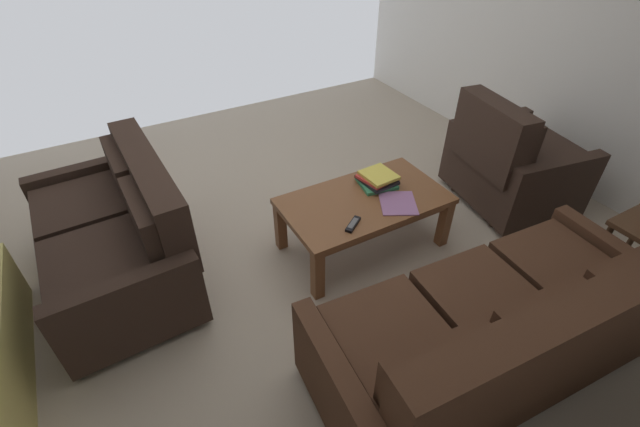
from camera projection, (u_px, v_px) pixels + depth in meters
name	position (u px, v px, depth m)	size (l,w,h in m)	color
ground_plane	(302.00, 237.00, 3.31)	(4.95, 5.00, 0.01)	tan
wall_left	(575.00, 1.00, 3.39)	(0.12, 5.00, 2.82)	white
sofa_main	(498.00, 333.00, 2.18)	(1.92, 0.94, 0.83)	black
loveseat_near	(119.00, 235.00, 2.77)	(0.87, 1.45, 0.85)	black
coffee_table	(364.00, 206.00, 3.01)	(1.15, 0.64, 0.43)	brown
armchair_side	(510.00, 162.00, 3.44)	(0.93, 1.01, 0.92)	black
book_stack	(377.00, 179.00, 3.09)	(0.28, 0.28, 0.09)	#337F51
tv_remote	(353.00, 224.00, 2.74)	(0.16, 0.13, 0.02)	black
loose_magazine	(398.00, 203.00, 2.92)	(0.24, 0.27, 0.01)	#996699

